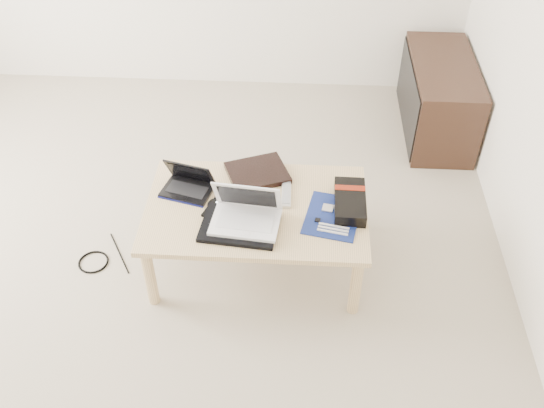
# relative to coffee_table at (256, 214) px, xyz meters

# --- Properties ---
(ground) EXTENTS (4.00, 4.00, 0.00)m
(ground) POSITION_rel_coffee_table_xyz_m (-0.66, -0.14, -0.35)
(ground) COLOR #B7A794
(ground) RESTS_ON ground
(coffee_table) EXTENTS (1.10, 0.70, 0.40)m
(coffee_table) POSITION_rel_coffee_table_xyz_m (0.00, 0.00, 0.00)
(coffee_table) COLOR #E2C088
(coffee_table) RESTS_ON ground
(media_cabinet) EXTENTS (0.41, 0.90, 0.50)m
(media_cabinet) POSITION_rel_coffee_table_xyz_m (1.11, 1.31, -0.10)
(media_cabinet) COLOR #372016
(media_cabinet) RESTS_ON ground
(book) EXTENTS (0.37, 0.34, 0.03)m
(book) POSITION_rel_coffee_table_xyz_m (-0.01, 0.25, 0.06)
(book) COLOR black
(book) RESTS_ON coffee_table
(netbook) EXTENTS (0.29, 0.24, 0.17)m
(netbook) POSITION_rel_coffee_table_xyz_m (-0.35, 0.11, 0.08)
(netbook) COLOR black
(netbook) RESTS_ON coffee_table
(tablet) EXTENTS (0.31, 0.27, 0.01)m
(tablet) POSITION_rel_coffee_table_xyz_m (-0.11, -0.04, 0.06)
(tablet) COLOR black
(tablet) RESTS_ON coffee_table
(remote) EXTENTS (0.05, 0.21, 0.02)m
(remote) POSITION_rel_coffee_table_xyz_m (0.15, 0.10, 0.06)
(remote) COLOR #B5B5B9
(remote) RESTS_ON coffee_table
(neoprene_sleeve) EXTENTS (0.39, 0.30, 0.02)m
(neoprene_sleeve) POSITION_rel_coffee_table_xyz_m (-0.07, -0.15, 0.06)
(neoprene_sleeve) COLOR black
(neoprene_sleeve) RESTS_ON coffee_table
(white_laptop) EXTENTS (0.34, 0.26, 0.22)m
(white_laptop) POSITION_rel_coffee_table_xyz_m (-0.04, -0.12, 0.11)
(white_laptop) COLOR white
(white_laptop) RESTS_ON neoprene_sleeve
(motherboard) EXTENTS (0.31, 0.36, 0.01)m
(motherboard) POSITION_rel_coffee_table_xyz_m (0.38, -0.05, 0.05)
(motherboard) COLOR navy
(motherboard) RESTS_ON coffee_table
(gpu_box) EXTENTS (0.16, 0.31, 0.07)m
(gpu_box) POSITION_rel_coffee_table_xyz_m (0.46, 0.03, 0.08)
(gpu_box) COLOR black
(gpu_box) RESTS_ON coffee_table
(cable_coil) EXTENTS (0.12, 0.12, 0.01)m
(cable_coil) POSITION_rel_coffee_table_xyz_m (-0.19, -0.01, 0.05)
(cable_coil) COLOR black
(cable_coil) RESTS_ON coffee_table
(floor_cable_coil) EXTENTS (0.18, 0.18, 0.01)m
(floor_cable_coil) POSITION_rel_coffee_table_xyz_m (-0.88, -0.06, -0.35)
(floor_cable_coil) COLOR black
(floor_cable_coil) RESTS_ON ground
(floor_cable_trail) EXTENTS (0.18, 0.29, 0.01)m
(floor_cable_trail) POSITION_rel_coffee_table_xyz_m (-0.76, 0.01, -0.35)
(floor_cable_trail) COLOR black
(floor_cable_trail) RESTS_ON ground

